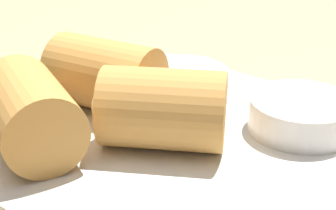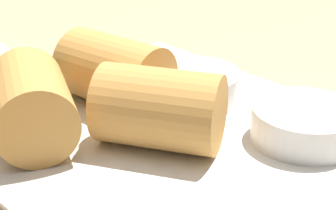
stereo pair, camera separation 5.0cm
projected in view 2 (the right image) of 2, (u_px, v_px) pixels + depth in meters
The scene contains 7 objects.
table_surface at pixel (174, 145), 41.48cm from camera, with size 180.00×140.00×2.00cm.
serving_plate at pixel (168, 142), 38.24cm from camera, with size 28.57×24.41×1.50cm.
roll_front_left at pixel (152, 107), 35.51cm from camera, with size 9.33×8.37×5.16cm.
roll_front_right at pixel (30, 101), 36.33cm from camera, with size 9.24×7.98×5.16cm.
roll_back_left at pixel (110, 70), 41.22cm from camera, with size 9.02×6.36×5.16cm.
dipping_bowl_near at pixel (193, 85), 42.21cm from camera, with size 7.08×7.08×2.26cm.
dipping_bowl_far at pixel (305, 123), 36.57cm from camera, with size 7.08×7.08×2.26cm.
Camera 2 is at (26.03, -25.15, 21.48)cm, focal length 60.00 mm.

